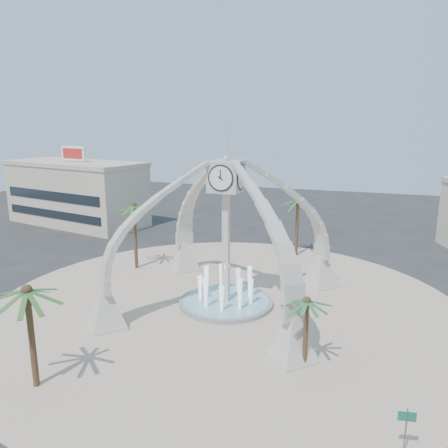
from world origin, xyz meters
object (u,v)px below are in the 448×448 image
(fountain, at_px, (226,302))
(clock_tower, at_px, (226,231))
(palm_east, at_px, (307,302))
(palm_south, at_px, (27,292))
(street_sign, at_px, (406,422))
(palm_west, at_px, (134,206))
(palm_north, at_px, (298,201))

(fountain, bearing_deg, clock_tower, -90.00)
(fountain, relative_size, palm_east, 1.55)
(palm_east, distance_m, palm_south, 16.39)
(street_sign, bearing_deg, palm_west, 132.41)
(clock_tower, xyz_separation_m, street_sign, (13.58, -13.63, -4.75))
(palm_south, bearing_deg, fountain, 66.05)
(clock_tower, bearing_deg, palm_north, 79.33)
(clock_tower, height_order, fountain, clock_tower)
(palm_south, distance_m, street_sign, 20.71)
(clock_tower, relative_size, palm_north, 2.43)
(fountain, relative_size, palm_west, 1.05)
(fountain, height_order, palm_north, palm_north)
(palm_north, bearing_deg, clock_tower, -100.67)
(palm_north, bearing_deg, palm_east, -78.46)
(palm_east, height_order, street_sign, palm_east)
(fountain, bearing_deg, palm_south, -113.95)
(fountain, height_order, palm_east, palm_east)
(palm_north, bearing_deg, fountain, -100.67)
(fountain, distance_m, palm_east, 11.83)
(fountain, distance_m, palm_south, 17.34)
(palm_west, height_order, palm_south, palm_west)
(palm_west, distance_m, street_sign, 32.81)
(palm_north, bearing_deg, palm_south, -107.28)
(palm_south, xyz_separation_m, street_sign, (20.23, 1.34, -4.21))
(palm_east, xyz_separation_m, palm_south, (-14.60, -7.30, 1.46))
(clock_tower, distance_m, fountain, 6.20)
(palm_east, relative_size, palm_south, 0.76)
(palm_west, bearing_deg, palm_east, -34.03)
(fountain, relative_size, street_sign, 3.28)
(fountain, distance_m, palm_west, 15.10)
(fountain, xyz_separation_m, palm_north, (3.06, 16.26, 6.20))
(palm_east, height_order, palm_south, palm_south)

